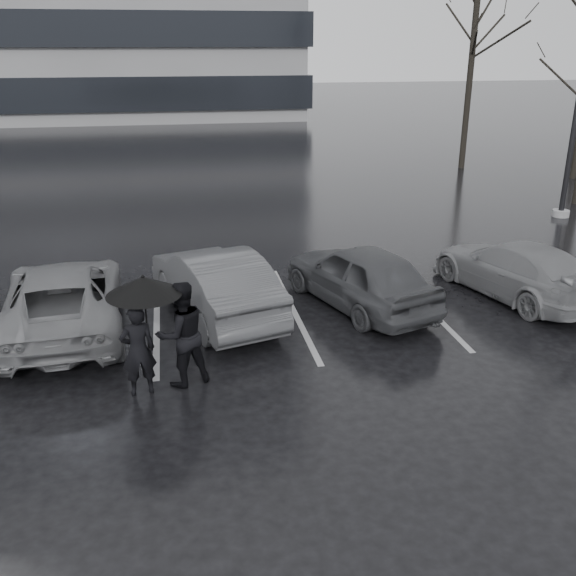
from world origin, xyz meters
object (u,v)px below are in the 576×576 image
(car_west_a, at_px, (214,283))
(tree_north, at_px, (471,67))
(car_east, at_px, (516,269))
(car_main, at_px, (360,276))
(car_west_b, at_px, (63,298))
(pedestrian_left, at_px, (138,350))
(pedestrian_right, at_px, (182,334))

(car_west_a, distance_m, tree_north, 19.08)
(car_west_a, height_order, car_east, car_west_a)
(car_west_a, relative_size, tree_north, 0.50)
(car_main, relative_size, car_east, 0.95)
(car_west_b, height_order, pedestrian_left, pedestrian_left)
(pedestrian_left, xyz_separation_m, tree_north, (13.42, 17.34, 3.50))
(pedestrian_right, bearing_deg, car_west_a, -126.63)
(car_main, relative_size, pedestrian_left, 2.64)
(car_east, bearing_deg, pedestrian_right, 4.83)
(car_main, relative_size, car_west_b, 0.85)
(pedestrian_left, bearing_deg, car_east, -172.31)
(tree_north, bearing_deg, car_east, -110.65)
(pedestrian_right, bearing_deg, car_main, -166.48)
(car_main, relative_size, car_west_a, 0.94)
(car_west_a, xyz_separation_m, tree_north, (12.01, 14.40, 3.55))
(car_main, height_order, tree_north, tree_north)
(car_main, height_order, pedestrian_right, pedestrian_right)
(car_west_a, distance_m, pedestrian_left, 3.26)
(car_west_a, distance_m, car_east, 6.54)
(car_west_b, relative_size, tree_north, 0.55)
(car_west_a, height_order, pedestrian_left, pedestrian_left)
(car_west_b, bearing_deg, tree_north, -139.96)
(car_main, height_order, car_east, car_main)
(car_west_a, relative_size, pedestrian_right, 2.40)
(car_main, bearing_deg, car_west_a, -20.69)
(car_east, distance_m, tree_north, 15.92)
(car_east, relative_size, pedestrian_right, 2.37)
(pedestrian_left, relative_size, pedestrian_right, 0.85)
(car_west_a, height_order, tree_north, tree_north)
(car_main, height_order, car_west_b, car_main)
(car_west_a, height_order, pedestrian_right, pedestrian_right)
(pedestrian_right, bearing_deg, pedestrian_left, -4.70)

